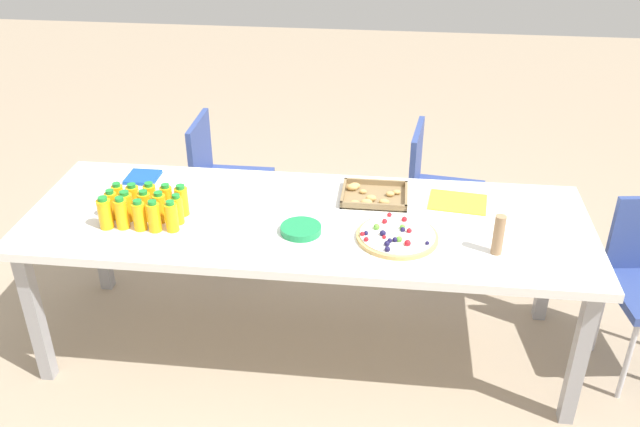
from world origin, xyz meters
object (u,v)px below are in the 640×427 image
at_px(juice_bottle_4, 172,217).
at_px(cardboard_tube, 499,235).
at_px(juice_bottle_12, 151,199).
at_px(juice_bottle_9, 177,210).
at_px(napkin_stack, 143,177).
at_px(chair_far_right, 435,186).
at_px(juice_bottle_13, 167,200).
at_px(juice_bottle_11, 133,198).
at_px(juice_bottle_14, 182,201).
at_px(juice_bottle_7, 145,206).
at_px(plate_stack, 301,229).
at_px(juice_bottle_1, 122,214).
at_px(juice_bottle_0, 105,213).
at_px(juice_bottle_6, 126,207).
at_px(chair_far_left, 222,175).
at_px(juice_bottle_3, 154,217).
at_px(juice_bottle_10, 118,197).
at_px(snack_tray, 373,196).
at_px(juice_bottle_8, 160,207).
at_px(juice_bottle_5, 112,205).
at_px(fruit_pizza, 397,236).
at_px(juice_bottle_2, 139,216).
at_px(party_table, 307,228).
at_px(paper_folder, 458,202).

height_order(juice_bottle_4, cardboard_tube, cardboard_tube).
bearing_deg(juice_bottle_12, juice_bottle_9, -27.85).
bearing_deg(juice_bottle_9, napkin_stack, 127.20).
bearing_deg(napkin_stack, chair_far_right, 20.01).
bearing_deg(juice_bottle_13, juice_bottle_11, 176.82).
relative_size(juice_bottle_11, juice_bottle_13, 0.92).
distance_m(juice_bottle_4, juice_bottle_14, 0.14).
bearing_deg(juice_bottle_7, cardboard_tube, -3.79).
height_order(chair_far_right, juice_bottle_14, juice_bottle_14).
relative_size(chair_far_right, plate_stack, 4.75).
bearing_deg(juice_bottle_9, juice_bottle_1, -163.20).
distance_m(juice_bottle_0, cardboard_tube, 1.64).
bearing_deg(juice_bottle_13, juice_bottle_0, -146.21).
bearing_deg(juice_bottle_6, juice_bottle_0, -130.57).
xyz_separation_m(chair_far_left, juice_bottle_0, (-0.25, -0.99, 0.30)).
relative_size(juice_bottle_3, juice_bottle_10, 1.09).
relative_size(juice_bottle_7, plate_stack, 0.82).
xyz_separation_m(juice_bottle_7, snack_tray, (0.98, 0.31, -0.05)).
bearing_deg(juice_bottle_3, juice_bottle_8, 91.22).
bearing_deg(juice_bottle_3, juice_bottle_1, 176.85).
bearing_deg(juice_bottle_0, juice_bottle_12, 45.47).
relative_size(juice_bottle_5, juice_bottle_12, 0.93).
bearing_deg(juice_bottle_9, fruit_pizza, -1.48).
relative_size(juice_bottle_7, juice_bottle_8, 1.00).
bearing_deg(juice_bottle_7, juice_bottle_1, -134.04).
relative_size(juice_bottle_10, plate_stack, 0.76).
xyz_separation_m(juice_bottle_10, juice_bottle_13, (0.23, -0.01, 0.01)).
bearing_deg(juice_bottle_14, juice_bottle_0, -152.73).
distance_m(juice_bottle_6, fruit_pizza, 1.18).
bearing_deg(juice_bottle_9, cardboard_tube, -3.76).
bearing_deg(juice_bottle_6, juice_bottle_1, -84.89).
height_order(juice_bottle_11, napkin_stack, juice_bottle_11).
xyz_separation_m(juice_bottle_0, juice_bottle_8, (0.21, 0.08, -0.00)).
relative_size(snack_tray, napkin_stack, 2.02).
distance_m(juice_bottle_1, juice_bottle_14, 0.26).
bearing_deg(juice_bottle_2, juice_bottle_8, 50.44).
height_order(party_table, juice_bottle_9, juice_bottle_9).
xyz_separation_m(chair_far_right, juice_bottle_1, (-1.38, -0.99, 0.30)).
bearing_deg(juice_bottle_2, juice_bottle_0, -178.71).
distance_m(juice_bottle_3, juice_bottle_9, 0.11).
relative_size(chair_far_left, juice_bottle_14, 5.76).
relative_size(chair_far_right, fruit_pizza, 2.41).
distance_m(chair_far_left, paper_folder, 1.42).
height_order(juice_bottle_5, juice_bottle_11, juice_bottle_5).
bearing_deg(juice_bottle_0, juice_bottle_9, 14.25).
height_order(chair_far_left, paper_folder, chair_far_left).
height_order(snack_tray, paper_folder, snack_tray).
bearing_deg(juice_bottle_13, juice_bottle_14, 0.27).
xyz_separation_m(juice_bottle_4, juice_bottle_11, (-0.22, 0.15, -0.00)).
relative_size(party_table, juice_bottle_4, 17.57).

